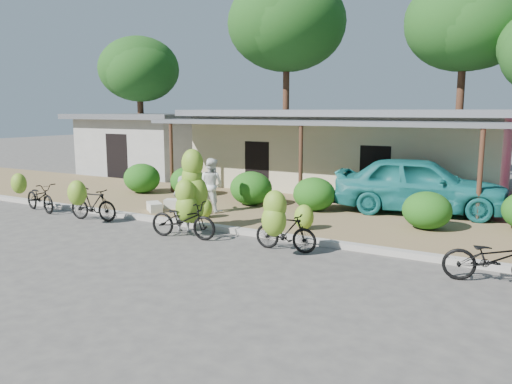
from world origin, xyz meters
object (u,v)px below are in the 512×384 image
Objects in this scene: vendor at (183,204)px; bystander at (211,185)px; tree_back_left at (138,68)px; teal_van at (419,185)px; sack_near at (178,204)px; tree_far_center at (285,22)px; sack_far at (155,207)px; bike_right at (282,225)px; bike_left at (90,202)px; bike_center at (188,204)px; bike_far_right at (494,258)px; bike_far_left at (38,196)px; tree_center_right at (461,22)px.

vendor is 0.92× the size of bystander.
tree_back_left is 4.41× the size of bystander.
sack_near is at bearing 105.10° from teal_van.
tree_far_center is 16.95m from vendor.
tree_back_left is at bearing 134.25° from sack_far.
bike_right is 2.12× the size of sack_far.
tree_back_left is at bearing 29.00° from bike_left.
bike_center is at bearing -32.02° from sack_far.
bystander is (-0.99, 2.51, 0.10)m from bike_center.
bike_far_right is 10.18m from sack_far.
tree_far_center is 16.78m from bike_far_left.
teal_van reaches higher than bike_far_right.
tree_far_center reaches higher than bystander.
tree_back_left is 17.43m from tree_center_right.
sack_far is at bearing -45.75° from tree_back_left.
bike_center is 1.47× the size of vendor.
sack_far is at bearing -38.72° from bike_left.
vendor is (3.23, 0.40, 0.18)m from bike_left.
tree_center_right is 5.97× the size of bike_right.
bike_center is (6.29, -0.09, 0.33)m from bike_far_left.
tree_back_left is 0.72× the size of tree_far_center.
sack_near is 0.50× the size of bystander.
vendor reaches higher than sack_far.
sack_near is (2.44, -12.62, -7.82)m from tree_far_center.
tree_back_left is 14.49m from bike_far_left.
bike_far_right is at bearing 166.66° from bystander.
teal_van reaches higher than vendor.
teal_van is at bearing -63.76° from bike_left.
tree_back_left is at bearing 38.91° from bike_center.
tree_back_left is at bearing -168.37° from tree_center_right.
bike_far_right is (3.13, -15.54, -6.92)m from tree_center_right.
bike_far_right reaches higher than sack_near.
teal_van is (17.50, -6.36, -4.77)m from tree_back_left.
bike_right is at bearing 148.33° from bystander.
sack_near is at bearing 60.73° from bike_right.
sack_near is 0.16× the size of teal_van.
teal_van reaches higher than bike_left.
sack_far is 8.45m from teal_van.
bike_right is at bearing -63.43° from tree_far_center.
bike_left is 2.84m from sack_near.
tree_back_left is 4.39× the size of bike_left.
bike_far_left is (6.41, -11.90, -5.24)m from tree_back_left.
tree_far_center is 5.32× the size of bike_far_right.
tree_back_left reaches higher than bike_far_left.
vendor is at bearing 108.50° from bystander.
vendor reaches higher than bike_right.
bike_far_left is 0.97× the size of bike_far_right.
bike_right is (6.56, -0.17, 0.08)m from bike_left.
vendor is at bearing -90.84° from bike_left.
bike_right is 0.80× the size of bike_far_right.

